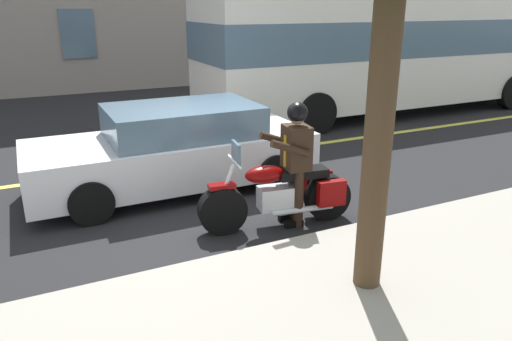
{
  "coord_description": "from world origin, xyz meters",
  "views": [
    {
      "loc": [
        2.54,
        6.82,
        2.96
      ],
      "look_at": [
        -0.26,
        1.01,
        0.75
      ],
      "focal_mm": 34.19,
      "sensor_mm": 36.0,
      "label": 1
    }
  ],
  "objects_px": {
    "motorcycle_main": "(282,195)",
    "rider_main": "(295,153)",
    "bus_near": "(393,45)",
    "car_silver": "(176,149)"
  },
  "relations": [
    {
      "from": "motorcycle_main",
      "to": "rider_main",
      "type": "distance_m",
      "value": 0.61
    },
    {
      "from": "rider_main",
      "to": "bus_near",
      "type": "bearing_deg",
      "value": -139.24
    },
    {
      "from": "car_silver",
      "to": "motorcycle_main",
      "type": "bearing_deg",
      "value": 113.36
    },
    {
      "from": "motorcycle_main",
      "to": "rider_main",
      "type": "bearing_deg",
      "value": 172.95
    },
    {
      "from": "motorcycle_main",
      "to": "rider_main",
      "type": "height_order",
      "value": "rider_main"
    },
    {
      "from": "motorcycle_main",
      "to": "car_silver",
      "type": "distance_m",
      "value": 2.25
    },
    {
      "from": "rider_main",
      "to": "bus_near",
      "type": "height_order",
      "value": "bus_near"
    },
    {
      "from": "rider_main",
      "to": "bus_near",
      "type": "xyz_separation_m",
      "value": [
        -6.2,
        -5.34,
        0.84
      ]
    },
    {
      "from": "bus_near",
      "to": "motorcycle_main",
      "type": "bearing_deg",
      "value": 39.8
    },
    {
      "from": "rider_main",
      "to": "bus_near",
      "type": "distance_m",
      "value": 8.23
    }
  ]
}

